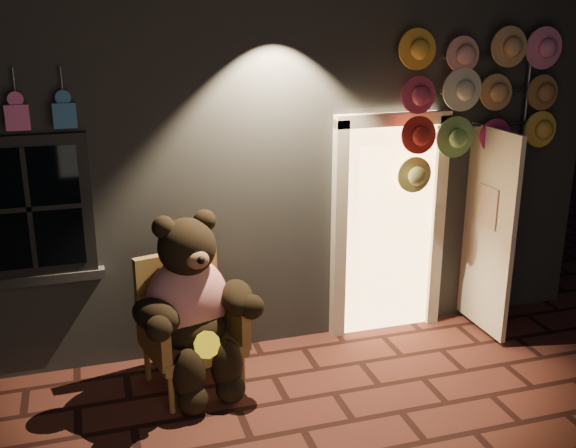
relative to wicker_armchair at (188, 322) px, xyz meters
name	(u,v)px	position (x,y,z in m)	size (l,w,h in m)	color
ground	(303,430)	(0.71, -0.99, -0.56)	(60.00, 60.00, 0.00)	#4E231D
shop_building	(203,126)	(0.71, 3.00, 1.18)	(7.30, 5.95, 3.51)	slate
wicker_armchair	(188,322)	(0.00, 0.00, 0.00)	(0.90, 0.85, 1.12)	#9D6E3D
teddy_bear	(192,306)	(0.02, -0.14, 0.21)	(1.10, 0.96, 1.54)	red
hat_rack	(477,101)	(2.83, 0.29, 1.73)	(1.74, 0.22, 2.93)	#59595E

